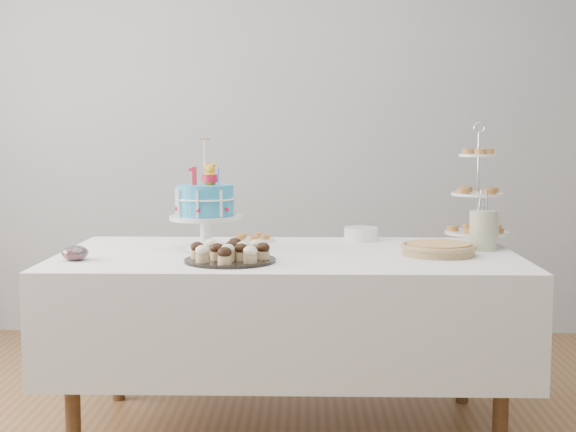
{
  "coord_description": "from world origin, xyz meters",
  "views": [
    {
      "loc": [
        0.08,
        -3.04,
        1.28
      ],
      "look_at": [
        0.0,
        0.3,
        0.93
      ],
      "focal_mm": 50.0,
      "sensor_mm": 36.0,
      "label": 1
    }
  ],
  "objects_px": {
    "pie": "(439,248)",
    "pastry_plate": "(252,238)",
    "birthday_cake": "(206,219)",
    "plate_stack": "(361,234)",
    "jam_bowl_a": "(75,253)",
    "utensil_pitcher": "(483,229)",
    "tiered_stand": "(478,195)",
    "jam_bowl_b": "(76,253)",
    "cupcake_tray": "(230,252)",
    "table": "(288,306)"
  },
  "relations": [
    {
      "from": "plate_stack",
      "to": "utensil_pitcher",
      "type": "distance_m",
      "value": 0.59
    },
    {
      "from": "pastry_plate",
      "to": "jam_bowl_a",
      "type": "relative_size",
      "value": 2.09
    },
    {
      "from": "tiered_stand",
      "to": "jam_bowl_b",
      "type": "bearing_deg",
      "value": -165.79
    },
    {
      "from": "tiered_stand",
      "to": "plate_stack",
      "type": "bearing_deg",
      "value": 160.76
    },
    {
      "from": "pie",
      "to": "plate_stack",
      "type": "xyz_separation_m",
      "value": [
        -0.29,
        0.44,
        0.0
      ]
    },
    {
      "from": "birthday_cake",
      "to": "pie",
      "type": "xyz_separation_m",
      "value": [
        0.98,
        -0.14,
        -0.1
      ]
    },
    {
      "from": "cupcake_tray",
      "to": "tiered_stand",
      "type": "xyz_separation_m",
      "value": [
        1.06,
        0.46,
        0.19
      ]
    },
    {
      "from": "cupcake_tray",
      "to": "tiered_stand",
      "type": "distance_m",
      "value": 1.17
    },
    {
      "from": "cupcake_tray",
      "to": "utensil_pitcher",
      "type": "xyz_separation_m",
      "value": [
        1.06,
        0.34,
        0.05
      ]
    },
    {
      "from": "table",
      "to": "cupcake_tray",
      "type": "xyz_separation_m",
      "value": [
        -0.22,
        -0.24,
        0.27
      ]
    },
    {
      "from": "cupcake_tray",
      "to": "pie",
      "type": "relative_size",
      "value": 1.14
    },
    {
      "from": "utensil_pitcher",
      "to": "plate_stack",
      "type": "bearing_deg",
      "value": 157.27
    },
    {
      "from": "tiered_stand",
      "to": "pastry_plate",
      "type": "xyz_separation_m",
      "value": [
        -1.02,
        0.13,
        -0.22
      ]
    },
    {
      "from": "birthday_cake",
      "to": "jam_bowl_b",
      "type": "xyz_separation_m",
      "value": [
        -0.48,
        -0.3,
        -0.1
      ]
    },
    {
      "from": "table",
      "to": "jam_bowl_a",
      "type": "distance_m",
      "value": 0.9
    },
    {
      "from": "jam_bowl_b",
      "to": "table",
      "type": "bearing_deg",
      "value": 13.48
    },
    {
      "from": "cupcake_tray",
      "to": "table",
      "type": "bearing_deg",
      "value": 47.14
    },
    {
      "from": "utensil_pitcher",
      "to": "table",
      "type": "bearing_deg",
      "value": -165.25
    },
    {
      "from": "pastry_plate",
      "to": "jam_bowl_b",
      "type": "relative_size",
      "value": 2.19
    },
    {
      "from": "jam_bowl_a",
      "to": "utensil_pitcher",
      "type": "relative_size",
      "value": 0.39
    },
    {
      "from": "jam_bowl_a",
      "to": "jam_bowl_b",
      "type": "height_order",
      "value": "jam_bowl_a"
    },
    {
      "from": "plate_stack",
      "to": "pie",
      "type": "bearing_deg",
      "value": -56.63
    },
    {
      "from": "cupcake_tray",
      "to": "utensil_pitcher",
      "type": "distance_m",
      "value": 1.12
    },
    {
      "from": "pie",
      "to": "pastry_plate",
      "type": "bearing_deg",
      "value": 153.48
    },
    {
      "from": "birthday_cake",
      "to": "jam_bowl_a",
      "type": "xyz_separation_m",
      "value": [
        -0.48,
        -0.32,
        -0.1
      ]
    },
    {
      "from": "jam_bowl_a",
      "to": "pastry_plate",
      "type": "bearing_deg",
      "value": 40.96
    },
    {
      "from": "table",
      "to": "tiered_stand",
      "type": "distance_m",
      "value": 0.98
    },
    {
      "from": "cupcake_tray",
      "to": "utensil_pitcher",
      "type": "height_order",
      "value": "utensil_pitcher"
    },
    {
      "from": "pie",
      "to": "utensil_pitcher",
      "type": "relative_size",
      "value": 1.21
    },
    {
      "from": "plate_stack",
      "to": "jam_bowl_b",
      "type": "bearing_deg",
      "value": -152.91
    },
    {
      "from": "plate_stack",
      "to": "jam_bowl_a",
      "type": "bearing_deg",
      "value": -152.27
    },
    {
      "from": "pastry_plate",
      "to": "jam_bowl_a",
      "type": "height_order",
      "value": "jam_bowl_a"
    },
    {
      "from": "cupcake_tray",
      "to": "plate_stack",
      "type": "xyz_separation_m",
      "value": [
        0.56,
        0.64,
        -0.01
      ]
    },
    {
      "from": "table",
      "to": "jam_bowl_b",
      "type": "xyz_separation_m",
      "value": [
        -0.84,
        -0.2,
        0.25
      ]
    },
    {
      "from": "pie",
      "to": "jam_bowl_a",
      "type": "xyz_separation_m",
      "value": [
        -1.47,
        -0.18,
        0.0
      ]
    },
    {
      "from": "tiered_stand",
      "to": "utensil_pitcher",
      "type": "bearing_deg",
      "value": -89.85
    },
    {
      "from": "table",
      "to": "pie",
      "type": "distance_m",
      "value": 0.68
    },
    {
      "from": "utensil_pitcher",
      "to": "cupcake_tray",
      "type": "bearing_deg",
      "value": -154.43
    },
    {
      "from": "birthday_cake",
      "to": "plate_stack",
      "type": "relative_size",
      "value": 3.0
    },
    {
      "from": "plate_stack",
      "to": "jam_bowl_b",
      "type": "distance_m",
      "value": 1.32
    },
    {
      "from": "plate_stack",
      "to": "birthday_cake",
      "type": "bearing_deg",
      "value": -156.64
    },
    {
      "from": "birthday_cake",
      "to": "cupcake_tray",
      "type": "height_order",
      "value": "birthday_cake"
    },
    {
      "from": "jam_bowl_a",
      "to": "jam_bowl_b",
      "type": "distance_m",
      "value": 0.02
    },
    {
      "from": "tiered_stand",
      "to": "jam_bowl_b",
      "type": "xyz_separation_m",
      "value": [
        -1.68,
        -0.43,
        -0.2
      ]
    },
    {
      "from": "pie",
      "to": "jam_bowl_b",
      "type": "height_order",
      "value": "jam_bowl_b"
    },
    {
      "from": "birthday_cake",
      "to": "plate_stack",
      "type": "bearing_deg",
      "value": 30.7
    },
    {
      "from": "pastry_plate",
      "to": "jam_bowl_b",
      "type": "height_order",
      "value": "jam_bowl_b"
    },
    {
      "from": "birthday_cake",
      "to": "jam_bowl_b",
      "type": "distance_m",
      "value": 0.58
    },
    {
      "from": "jam_bowl_b",
      "to": "cupcake_tray",
      "type": "bearing_deg",
      "value": -3.33
    },
    {
      "from": "tiered_stand",
      "to": "plate_stack",
      "type": "height_order",
      "value": "tiered_stand"
    }
  ]
}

